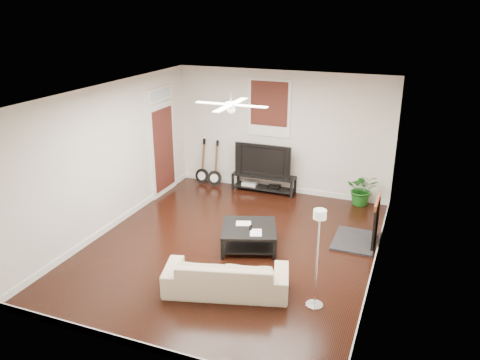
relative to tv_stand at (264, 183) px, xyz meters
The scene contains 14 objects.
room 3.04m from the tv_stand, 83.18° to the right, with size 5.01×6.01×2.81m.
brick_accent 3.54m from the tv_stand, 32.26° to the right, with size 0.02×2.20×2.80m, color #B36139.
fireplace 3.11m from the tv_stand, 35.10° to the right, with size 0.80×1.10×0.92m, color black.
window_back 1.75m from the tv_stand, 80.37° to the left, with size 1.00×0.06×1.30m, color #3E1810.
door_left 2.53m from the tv_stand, 157.53° to the right, with size 0.08×1.00×2.50m, color white.
tv_stand is the anchor object (origin of this frame).
tv 0.59m from the tv_stand, 90.00° to the left, with size 1.32×0.17×0.76m, color black.
coffee_table 2.77m from the tv_stand, 76.86° to the right, with size 0.96×0.96×0.40m, color black.
sofa 4.21m from the tv_stand, 79.12° to the right, with size 1.88×0.74×0.55m, color #C5B194.
floor_lamp 4.61m from the tv_stand, 62.01° to the right, with size 0.25×0.25×1.54m, color silver, non-canonical shape.
potted_plant 2.25m from the tv_stand, ahead, with size 0.66×0.57×0.73m, color #1B5E1B.
guitar_left 1.62m from the tv_stand, behind, with size 0.34×0.24×1.11m, color black, non-canonical shape.
guitar_right 1.28m from the tv_stand, behind, with size 0.34×0.24×1.11m, color black, non-canonical shape.
ceiling_fan 3.68m from the tv_stand, 83.18° to the right, with size 1.24×1.24×0.32m, color white, non-canonical shape.
Camera 1 is at (2.96, -7.17, 4.15)m, focal length 35.82 mm.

